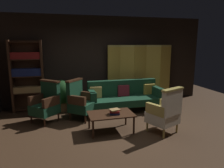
% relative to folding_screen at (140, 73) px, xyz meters
% --- Properties ---
extents(ground_plane, '(10.00, 10.00, 0.00)m').
position_rel_folding_screen_xyz_m(ground_plane, '(-1.31, -2.13, -0.99)').
color(ground_plane, '#3D2819').
extents(back_wall, '(7.20, 0.10, 2.80)m').
position_rel_folding_screen_xyz_m(back_wall, '(-1.31, 0.32, 0.41)').
color(back_wall, black).
rests_on(back_wall, ground_plane).
extents(folding_screen, '(2.18, 0.34, 1.90)m').
position_rel_folding_screen_xyz_m(folding_screen, '(0.00, 0.00, 0.00)').
color(folding_screen, '#B29338').
rests_on(folding_screen, ground_plane).
extents(bookshelf, '(0.90, 0.32, 2.05)m').
position_rel_folding_screen_xyz_m(bookshelf, '(-3.46, 0.06, 0.09)').
color(bookshelf, '#382114').
rests_on(bookshelf, ground_plane).
extents(velvet_couch, '(2.12, 0.78, 0.88)m').
position_rel_folding_screen_xyz_m(velvet_couch, '(-0.76, -0.68, -0.53)').
color(velvet_couch, '#382114').
rests_on(velvet_couch, ground_plane).
extents(coffee_table, '(1.00, 0.64, 0.42)m').
position_rel_folding_screen_xyz_m(coffee_table, '(-1.52, -2.00, -0.61)').
color(coffee_table, '#382114').
rests_on(coffee_table, ground_plane).
extents(armchair_gilt_accent, '(0.76, 0.76, 1.04)m').
position_rel_folding_screen_xyz_m(armchair_gilt_accent, '(-0.40, -2.40, -0.50)').
color(armchair_gilt_accent, tan).
rests_on(armchair_gilt_accent, ground_plane).
extents(armchair_wing_left, '(0.82, 0.82, 1.04)m').
position_rel_folding_screen_xyz_m(armchair_wing_left, '(-2.94, -1.00, -0.50)').
color(armchair_wing_left, '#382114').
rests_on(armchair_wing_left, ground_plane).
extents(armchair_wing_right, '(0.81, 0.81, 1.04)m').
position_rel_folding_screen_xyz_m(armchair_wing_right, '(-2.09, -1.04, -0.50)').
color(armchair_wing_right, '#382114').
rests_on(armchair_wing_right, ground_plane).
extents(potted_plant, '(0.63, 0.63, 0.92)m').
position_rel_folding_screen_xyz_m(potted_plant, '(-2.53, -0.22, -0.45)').
color(potted_plant, brown).
rests_on(potted_plant, ground_plane).
extents(book_navy_cloth, '(0.24, 0.20, 0.04)m').
position_rel_folding_screen_xyz_m(book_navy_cloth, '(-1.45, -2.07, -0.54)').
color(book_navy_cloth, navy).
rests_on(book_navy_cloth, coffee_table).
extents(book_red_leather, '(0.25, 0.21, 0.04)m').
position_rel_folding_screen_xyz_m(book_red_leather, '(-1.45, -2.07, -0.50)').
color(book_red_leather, maroon).
rests_on(book_red_leather, book_navy_cloth).
extents(book_tan_leather, '(0.24, 0.21, 0.03)m').
position_rel_folding_screen_xyz_m(book_tan_leather, '(-1.45, -2.07, -0.47)').
color(book_tan_leather, '#9E7A47').
rests_on(book_tan_leather, book_red_leather).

